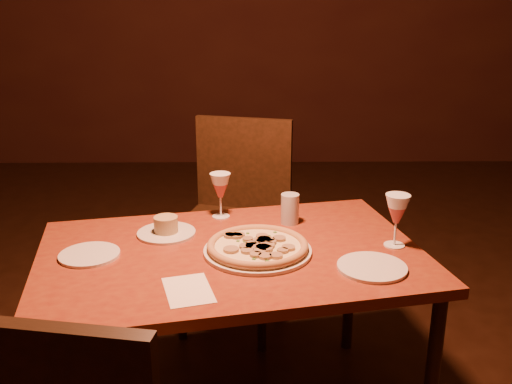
{
  "coord_description": "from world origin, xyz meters",
  "views": [
    {
      "loc": [
        0.06,
        -1.9,
        1.48
      ],
      "look_at": [
        0.08,
        -0.09,
        0.88
      ],
      "focal_mm": 40.0,
      "sensor_mm": 36.0,
      "label": 1
    }
  ],
  "objects": [
    {
      "name": "back_wall",
      "position": [
        0.0,
        3.5,
        1.5
      ],
      "size": [
        6.0,
        0.04,
        3.0
      ],
      "primitive_type": "cube",
      "color": "#371911",
      "rests_on": "floor"
    },
    {
      "name": "dining_table",
      "position": [
        -0.01,
        -0.14,
        0.62
      ],
      "size": [
        1.42,
        1.06,
        0.68
      ],
      "rotation": [
        0.0,
        0.0,
        0.2
      ],
      "color": "brown",
      "rests_on": "floor"
    },
    {
      "name": "chair_far",
      "position": [
        -0.0,
        0.62,
        0.55
      ],
      "size": [
        0.57,
        0.57,
        0.97
      ],
      "rotation": [
        0.0,
        0.0,
        -0.26
      ],
      "color": "black",
      "rests_on": "floor"
    },
    {
      "name": "pizza_plate",
      "position": [
        0.08,
        -0.15,
        0.7
      ],
      "size": [
        0.36,
        0.36,
        0.04
      ],
      "color": "silver",
      "rests_on": "dining_table"
    },
    {
      "name": "ramekin_saucer",
      "position": [
        -0.24,
        0.01,
        0.71
      ],
      "size": [
        0.21,
        0.21,
        0.07
      ],
      "color": "silver",
      "rests_on": "dining_table"
    },
    {
      "name": "wine_glass_far",
      "position": [
        -0.05,
        0.19,
        0.77
      ],
      "size": [
        0.08,
        0.08,
        0.18
      ],
      "primitive_type": null,
      "color": "#AB4747",
      "rests_on": "dining_table"
    },
    {
      "name": "wine_glass_right",
      "position": [
        0.56,
        -0.1,
        0.78
      ],
      "size": [
        0.08,
        0.08,
        0.18
      ],
      "primitive_type": null,
      "color": "#AB4747",
      "rests_on": "dining_table"
    },
    {
      "name": "water_tumbler",
      "position": [
        0.21,
        0.12,
        0.74
      ],
      "size": [
        0.07,
        0.07,
        0.11
      ],
      "primitive_type": "cylinder",
      "color": "#AEB7BE",
      "rests_on": "dining_table"
    },
    {
      "name": "side_plate_left",
      "position": [
        -0.47,
        -0.17,
        0.69
      ],
      "size": [
        0.2,
        0.2,
        0.01
      ],
      "primitive_type": "cylinder",
      "color": "silver",
      "rests_on": "dining_table"
    },
    {
      "name": "side_plate_near",
      "position": [
        0.44,
        -0.28,
        0.69
      ],
      "size": [
        0.22,
        0.22,
        0.01
      ],
      "primitive_type": "cylinder",
      "color": "silver",
      "rests_on": "dining_table"
    },
    {
      "name": "menu_card",
      "position": [
        -0.12,
        -0.41,
        0.68
      ],
      "size": [
        0.18,
        0.22,
        0.0
      ],
      "primitive_type": "cube",
      "rotation": [
        0.0,
        0.0,
        0.27
      ],
      "color": "white",
      "rests_on": "dining_table"
    }
  ]
}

